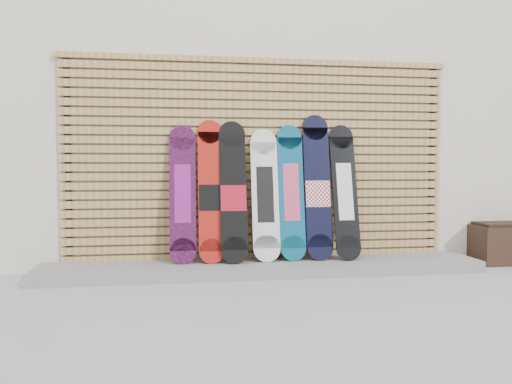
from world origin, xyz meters
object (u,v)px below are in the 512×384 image
(snowboard_2, at_px, (233,192))
(snowboard_6, at_px, (345,192))
(snowboard_1, at_px, (211,192))
(snowboard_5, at_px, (318,188))
(snowboard_0, at_px, (183,193))
(snowboard_3, at_px, (265,194))
(snowboard_4, at_px, (291,192))

(snowboard_2, bearing_deg, snowboard_6, -0.01)
(snowboard_1, xyz_separation_m, snowboard_5, (1.15, 0.00, 0.03))
(snowboard_5, relative_size, snowboard_6, 1.07)
(snowboard_2, bearing_deg, snowboard_1, 173.88)
(snowboard_0, xyz_separation_m, snowboard_5, (1.44, -0.01, 0.05))
(snowboard_0, distance_m, snowboard_3, 0.87)
(snowboard_0, bearing_deg, snowboard_4, -0.09)
(snowboard_2, distance_m, snowboard_5, 0.92)
(snowboard_1, distance_m, snowboard_4, 0.86)
(snowboard_1, bearing_deg, snowboard_6, -1.00)
(snowboard_4, bearing_deg, snowboard_5, -1.67)
(snowboard_1, xyz_separation_m, snowboard_2, (0.23, -0.03, -0.01))
(snowboard_4, xyz_separation_m, snowboard_5, (0.29, -0.01, 0.05))
(snowboard_2, xyz_separation_m, snowboard_3, (0.34, 0.03, -0.03))
(snowboard_2, height_order, snowboard_4, snowboard_2)
(snowboard_3, bearing_deg, snowboard_0, 179.38)
(snowboard_1, height_order, snowboard_4, snowboard_1)
(snowboard_2, xyz_separation_m, snowboard_5, (0.92, 0.03, 0.04))
(snowboard_2, bearing_deg, snowboard_3, 5.01)
(snowboard_1, xyz_separation_m, snowboard_4, (0.86, 0.01, -0.01))
(snowboard_3, height_order, snowboard_6, snowboard_6)
(snowboard_0, xyz_separation_m, snowboard_6, (1.74, -0.04, 0.01))
(snowboard_1, relative_size, snowboard_2, 1.01)
(snowboard_4, relative_size, snowboard_6, 1.00)
(snowboard_4, height_order, snowboard_5, snowboard_5)
(snowboard_0, height_order, snowboard_2, snowboard_2)
(snowboard_2, height_order, snowboard_3, snowboard_2)
(snowboard_3, bearing_deg, snowboard_1, -179.51)
(snowboard_2, xyz_separation_m, snowboard_4, (0.63, 0.04, -0.01))
(snowboard_6, bearing_deg, snowboard_0, 178.70)
(snowboard_4, bearing_deg, snowboard_2, -176.59)
(snowboard_1, xyz_separation_m, snowboard_3, (0.58, 0.00, -0.03))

